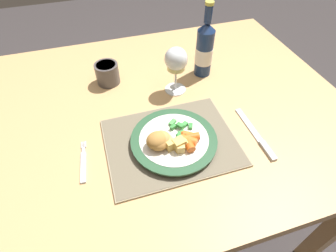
% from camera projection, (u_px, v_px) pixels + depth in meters
% --- Properties ---
extents(ground_plane, '(6.00, 6.00, 0.00)m').
position_uv_depth(ground_plane, '(156.00, 209.00, 1.40)').
color(ground_plane, '#383333').
extents(dining_table, '(1.32, 0.96, 0.74)m').
position_uv_depth(dining_table, '(150.00, 125.00, 0.92)').
color(dining_table, tan).
rests_on(dining_table, ground).
extents(placemat, '(0.37, 0.29, 0.01)m').
position_uv_depth(placemat, '(171.00, 142.00, 0.76)').
color(placemat, gray).
rests_on(placemat, dining_table).
extents(dinner_plate, '(0.25, 0.25, 0.02)m').
position_uv_depth(dinner_plate, '(174.00, 140.00, 0.74)').
color(dinner_plate, white).
rests_on(dinner_plate, placemat).
extents(breaded_croquettes, '(0.08, 0.08, 0.04)m').
position_uv_depth(breaded_croquettes, '(159.00, 140.00, 0.70)').
color(breaded_croquettes, '#B77F3D').
rests_on(breaded_croquettes, dinner_plate).
extents(green_beans_pile, '(0.07, 0.08, 0.02)m').
position_uv_depth(green_beans_pile, '(180.00, 128.00, 0.75)').
color(green_beans_pile, '#4CA84C').
rests_on(green_beans_pile, dinner_plate).
extents(glazed_carrots, '(0.06, 0.07, 0.02)m').
position_uv_depth(glazed_carrots, '(189.00, 140.00, 0.72)').
color(glazed_carrots, orange).
rests_on(glazed_carrots, dinner_plate).
extents(fork, '(0.03, 0.14, 0.01)m').
position_uv_depth(fork, '(83.00, 164.00, 0.70)').
color(fork, silver).
rests_on(fork, dining_table).
extents(table_knife, '(0.02, 0.21, 0.01)m').
position_uv_depth(table_knife, '(258.00, 137.00, 0.77)').
color(table_knife, silver).
rests_on(table_knife, dining_table).
extents(wine_glass, '(0.07, 0.07, 0.16)m').
position_uv_depth(wine_glass, '(176.00, 61.00, 0.84)').
color(wine_glass, silver).
rests_on(wine_glass, dining_table).
extents(bottle, '(0.06, 0.06, 0.26)m').
position_uv_depth(bottle, '(204.00, 49.00, 0.92)').
color(bottle, navy).
rests_on(bottle, dining_table).
extents(roast_potatoes, '(0.07, 0.05, 0.03)m').
position_uv_depth(roast_potatoes, '(177.00, 145.00, 0.70)').
color(roast_potatoes, '#E5BC66').
rests_on(roast_potatoes, dinner_plate).
extents(drinking_cup, '(0.08, 0.08, 0.07)m').
position_uv_depth(drinking_cup, '(107.00, 73.00, 0.93)').
color(drinking_cup, '#4C4747').
rests_on(drinking_cup, dining_table).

